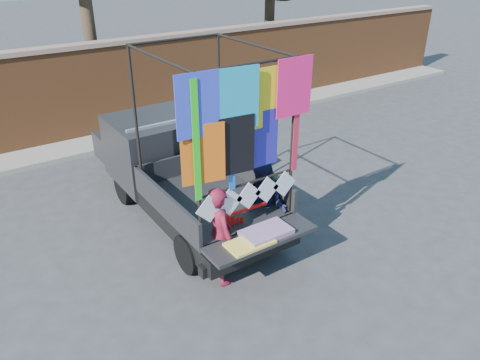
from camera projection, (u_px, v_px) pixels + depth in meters
ground at (208, 264)px, 8.12m from camera, size 90.00×90.00×0.00m
brick_wall at (75, 93)px, 12.67m from camera, size 30.00×0.45×2.61m
curb at (90, 145)px, 12.73m from camera, size 30.00×1.20×0.12m
pickup_truck at (171, 166)px, 9.61m from camera, size 2.23×5.59×3.52m
woman at (219, 235)px, 7.38m from camera, size 0.43×0.64×1.72m
man at (264, 209)px, 8.14m from camera, size 0.99×1.05×1.71m
streamer_bundle at (238, 222)px, 7.69m from camera, size 0.93×0.09×0.64m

